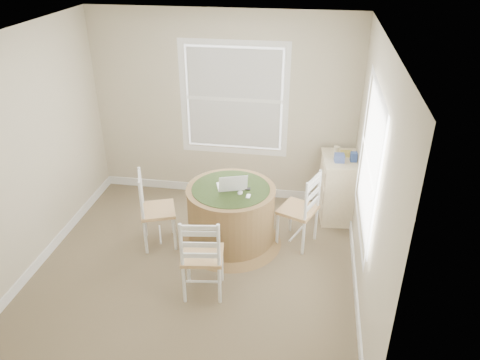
# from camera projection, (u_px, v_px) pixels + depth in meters

# --- Properties ---
(room) EXTENTS (3.64, 3.64, 2.64)m
(room) POSITION_uv_depth(u_px,v_px,m) (209.00, 162.00, 4.87)
(room) COLOR #76684B
(room) RESTS_ON ground
(round_table) EXTENTS (1.24, 1.24, 0.76)m
(round_table) POSITION_uv_depth(u_px,v_px,m) (231.00, 213.00, 5.64)
(round_table) COLOR olive
(round_table) RESTS_ON ground
(chair_left) EXTENTS (0.52, 0.53, 0.95)m
(chair_left) POSITION_uv_depth(u_px,v_px,m) (158.00, 210.00, 5.60)
(chair_left) COLOR white
(chair_left) RESTS_ON ground
(chair_near) EXTENTS (0.47, 0.45, 0.95)m
(chair_near) POSITION_uv_depth(u_px,v_px,m) (203.00, 255.00, 4.82)
(chair_near) COLOR white
(chair_near) RESTS_ON ground
(chair_right) EXTENTS (0.53, 0.54, 0.95)m
(chair_right) POSITION_uv_depth(u_px,v_px,m) (298.00, 209.00, 5.61)
(chair_right) COLOR white
(chair_right) RESTS_ON ground
(laptop) EXTENTS (0.41, 0.38, 0.23)m
(laptop) POSITION_uv_depth(u_px,v_px,m) (232.00, 186.00, 5.47)
(laptop) COLOR white
(laptop) RESTS_ON round_table
(mouse) EXTENTS (0.06, 0.10, 0.03)m
(mouse) POSITION_uv_depth(u_px,v_px,m) (240.00, 193.00, 5.38)
(mouse) COLOR white
(mouse) RESTS_ON round_table
(phone) EXTENTS (0.05, 0.09, 0.02)m
(phone) POSITION_uv_depth(u_px,v_px,m) (248.00, 197.00, 5.31)
(phone) COLOR #B7BABF
(phone) RESTS_ON round_table
(keys) EXTENTS (0.06, 0.05, 0.02)m
(keys) POSITION_uv_depth(u_px,v_px,m) (248.00, 189.00, 5.45)
(keys) COLOR black
(keys) RESTS_ON round_table
(corner_chest) EXTENTS (0.56, 0.69, 0.87)m
(corner_chest) POSITION_uv_depth(u_px,v_px,m) (339.00, 188.00, 6.16)
(corner_chest) COLOR #FAE6BB
(corner_chest) RESTS_ON ground
(tissue_box) EXTENTS (0.13, 0.13, 0.10)m
(tissue_box) POSITION_uv_depth(u_px,v_px,m) (339.00, 158.00, 5.84)
(tissue_box) COLOR #4E65B4
(tissue_box) RESTS_ON corner_chest
(box_yellow) EXTENTS (0.16, 0.11, 0.06)m
(box_yellow) POSITION_uv_depth(u_px,v_px,m) (347.00, 153.00, 6.01)
(box_yellow) COLOR gold
(box_yellow) RESTS_ON corner_chest
(box_blue) EXTENTS (0.09, 0.09, 0.12)m
(box_blue) POSITION_uv_depth(u_px,v_px,m) (355.00, 157.00, 5.84)
(box_blue) COLOR #2E488A
(box_blue) RESTS_ON corner_chest
(cup_cream) EXTENTS (0.07, 0.07, 0.09)m
(cup_cream) POSITION_uv_depth(u_px,v_px,m) (336.00, 149.00, 6.10)
(cup_cream) COLOR beige
(cup_cream) RESTS_ON corner_chest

